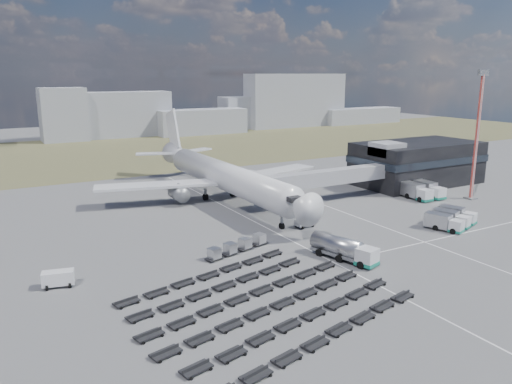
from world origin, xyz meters
TOP-DOWN VIEW (x-y plane):
  - ground at (0.00, 0.00)m, footprint 420.00×420.00m
  - grass_strip at (0.00, 110.00)m, footprint 420.00×90.00m
  - lane_markings at (9.77, 3.00)m, footprint 47.12×110.00m
  - terminal at (47.77, 23.96)m, footprint 30.40×16.40m
  - jet_bridge at (15.90, 20.42)m, footprint 30.30×3.80m
  - airliner at (0.00, 32.38)m, footprint 51.59×64.53m
  - skyline at (13.21, 150.44)m, footprint 311.81×25.24m
  - fuel_tanker at (-0.18, -7.71)m, footprint 5.41×10.59m
  - pushback_tug at (4.00, 8.00)m, footprint 3.34×2.04m
  - utility_van at (-37.11, 2.47)m, footprint 4.08×2.52m
  - catering_truck at (12.99, 40.28)m, footprint 5.18×7.29m
  - service_trucks_near at (26.46, -4.19)m, footprint 10.00×8.73m
  - service_trucks_far at (37.84, 12.67)m, footprint 6.56×7.78m
  - uld_row at (-11.90, 2.47)m, footprint 11.65×4.61m
  - baggage_dollies at (-17.78, -14.42)m, footprint 33.64×28.09m
  - floodlight_mast at (46.40, 7.09)m, footprint 2.54×2.07m

SIDE VIEW (x-z plane):
  - ground at x=0.00m, z-range 0.00..0.00m
  - grass_strip at x=0.00m, z-range 0.00..0.01m
  - lane_markings at x=9.77m, z-range 0.00..0.01m
  - baggage_dollies at x=-17.78m, z-range 0.00..0.71m
  - pushback_tug at x=4.00m, z-range 0.00..1.46m
  - uld_row at x=-11.90m, z-range 0.16..1.78m
  - utility_van at x=-37.11m, z-range 0.00..2.07m
  - service_trucks_near at x=26.46m, z-range 0.11..2.66m
  - catering_truck at x=12.99m, z-range 0.04..3.13m
  - fuel_tanker at x=-0.18m, z-range 0.00..3.32m
  - service_trucks_far at x=37.84m, z-range 0.13..3.20m
  - jet_bridge at x=15.90m, z-range 1.53..8.58m
  - terminal at x=47.77m, z-range -0.25..10.75m
  - airliner at x=0.00m, z-range -3.52..14.10m
  - skyline at x=13.21m, z-range -3.88..22.06m
  - floodlight_mast at x=46.40m, z-range 0.03..26.83m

